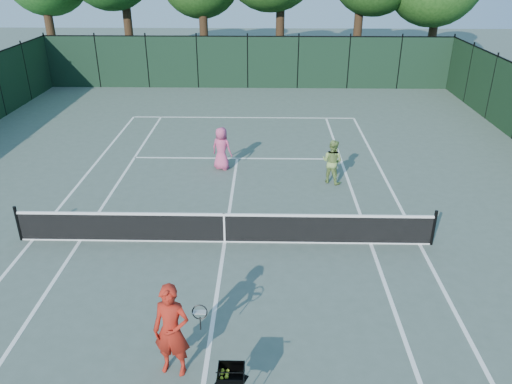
{
  "coord_description": "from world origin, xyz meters",
  "views": [
    {
      "loc": [
        1.14,
        -12.09,
        7.36
      ],
      "look_at": [
        0.86,
        1.0,
        1.1
      ],
      "focal_mm": 35.0,
      "sensor_mm": 36.0,
      "label": 1
    }
  ],
  "objects_px": {
    "coach": "(172,331)",
    "player_pink": "(222,149)",
    "player_green": "(332,161)",
    "ball_hopper": "(231,376)"
  },
  "relations": [
    {
      "from": "player_green",
      "to": "player_pink",
      "type": "bearing_deg",
      "value": 16.75
    },
    {
      "from": "coach",
      "to": "player_pink",
      "type": "bearing_deg",
      "value": 99.98
    },
    {
      "from": "player_pink",
      "to": "player_green",
      "type": "distance_m",
      "value": 4.14
    },
    {
      "from": "player_green",
      "to": "coach",
      "type": "bearing_deg",
      "value": 98.53
    },
    {
      "from": "coach",
      "to": "ball_hopper",
      "type": "relative_size",
      "value": 2.21
    },
    {
      "from": "player_green",
      "to": "ball_hopper",
      "type": "height_order",
      "value": "player_green"
    },
    {
      "from": "coach",
      "to": "player_pink",
      "type": "distance_m",
      "value": 10.16
    },
    {
      "from": "coach",
      "to": "player_green",
      "type": "relative_size",
      "value": 1.24
    },
    {
      "from": "player_pink",
      "to": "player_green",
      "type": "bearing_deg",
      "value": -171.82
    },
    {
      "from": "player_green",
      "to": "ball_hopper",
      "type": "xyz_separation_m",
      "value": [
        -2.9,
        -9.88,
        -0.04
      ]
    }
  ]
}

